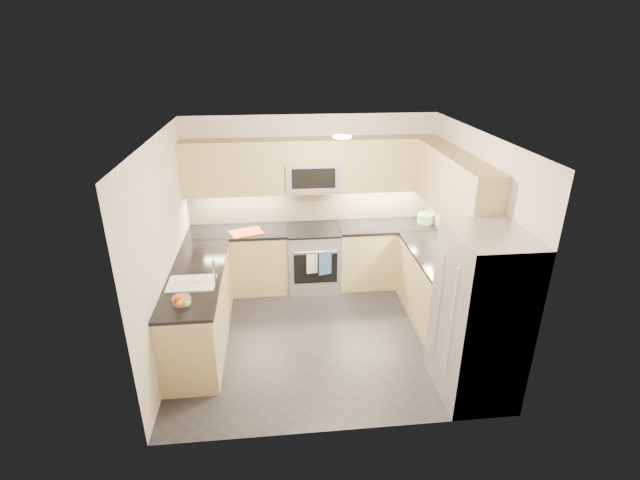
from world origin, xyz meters
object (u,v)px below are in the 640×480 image
Objects in this scene: refrigerator at (480,316)px; cutting_board at (246,232)px; fruit_basket at (182,300)px; utensil_bowl at (425,218)px; microwave at (312,175)px; gas_range at (314,258)px.

refrigerator is 4.09× the size of cutting_board.
fruit_basket is (-2.99, 0.49, 0.07)m from refrigerator.
utensil_bowl is (0.22, 2.48, 0.11)m from refrigerator.
microwave reaches higher than utensil_bowl.
refrigerator is (1.45, -2.43, 0.45)m from gas_range.
gas_range is at bearing -178.22° from utensil_bowl.
fruit_basket is at bearing -126.77° from microwave.
microwave is 1.73× the size of cutting_board.
refrigerator reaches higher than cutting_board.
refrigerator is 3.03m from fruit_basket.
microwave is 3.18× the size of utensil_bowl.
refrigerator is 2.49m from utensil_bowl.
microwave is at bearing 53.23° from fruit_basket.
gas_range is 1.20× the size of microwave.
microwave is 2.67m from fruit_basket.
utensil_bowl is (1.67, -0.07, -0.69)m from microwave.
microwave reaches higher than refrigerator.
refrigerator reaches higher than utensil_bowl.
cutting_board is (-2.41, 2.34, 0.05)m from refrigerator.
gas_range is at bearing 51.49° from fruit_basket.
refrigerator reaches higher than gas_range.
utensil_bowl is 0.54× the size of cutting_board.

